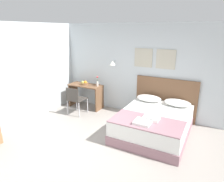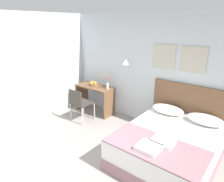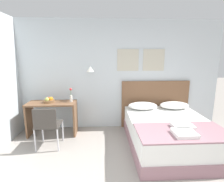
# 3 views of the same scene
# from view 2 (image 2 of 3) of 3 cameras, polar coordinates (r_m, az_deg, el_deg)

# --- Properties ---
(wall_back) EXTENTS (5.30, 0.31, 2.65)m
(wall_back) POSITION_cam_2_polar(r_m,az_deg,el_deg) (4.81, 10.70, 5.73)
(wall_back) COLOR silver
(wall_back) RESTS_ON ground_plane
(bed) EXTENTS (1.58, 1.98, 0.56)m
(bed) POSITION_cam_2_polar(r_m,az_deg,el_deg) (3.90, 15.93, -14.87)
(bed) COLOR gray
(bed) RESTS_ON ground_plane
(headboard) EXTENTS (1.70, 0.06, 1.19)m
(headboard) POSITION_cam_2_polar(r_m,az_deg,el_deg) (4.61, 21.38, -5.53)
(headboard) COLOR brown
(headboard) RESTS_ON ground_plane
(pillow_left) EXTENTS (0.69, 0.42, 0.16)m
(pillow_left) POSITION_cam_2_polar(r_m,az_deg,el_deg) (4.45, 15.61, -5.10)
(pillow_left) COLOR white
(pillow_left) RESTS_ON bed
(pillow_right) EXTENTS (0.69, 0.42, 0.16)m
(pillow_right) POSITION_cam_2_polar(r_m,az_deg,el_deg) (4.25, 25.13, -7.43)
(pillow_right) COLOR white
(pillow_right) RESTS_ON bed
(throw_blanket) EXTENTS (1.53, 0.79, 0.02)m
(throw_blanket) POSITION_cam_2_polar(r_m,az_deg,el_deg) (3.29, 12.26, -15.25)
(throw_blanket) COLOR gray
(throw_blanket) RESTS_ON bed
(folded_towel_near_foot) EXTENTS (0.35, 0.28, 0.06)m
(folded_towel_near_foot) POSITION_cam_2_polar(r_m,az_deg,el_deg) (3.36, 14.24, -13.81)
(folded_towel_near_foot) COLOR white
(folded_towel_near_foot) RESTS_ON throw_blanket
(folded_towel_mid_bed) EXTENTS (0.34, 0.33, 0.06)m
(folded_towel_mid_bed) POSITION_cam_2_polar(r_m,az_deg,el_deg) (3.18, 10.40, -15.54)
(folded_towel_mid_bed) COLOR white
(folded_towel_mid_bed) RESTS_ON throw_blanket
(desk) EXTENTS (1.08, 0.49, 0.76)m
(desk) POSITION_cam_2_polar(r_m,az_deg,el_deg) (5.55, -4.93, -0.95)
(desk) COLOR brown
(desk) RESTS_ON ground_plane
(desk_chair) EXTENTS (0.47, 0.47, 0.85)m
(desk_chair) POSITION_cam_2_polar(r_m,az_deg,el_deg) (5.07, -9.32, -3.15)
(desk_chair) COLOR #3D3833
(desk_chair) RESTS_ON ground_plane
(fruit_bowl) EXTENTS (0.26, 0.26, 0.13)m
(fruit_bowl) POSITION_cam_2_polar(r_m,az_deg,el_deg) (5.51, -5.32, 2.04)
(fruit_bowl) COLOR brown
(fruit_bowl) RESTS_ON desk
(flower_vase) EXTENTS (0.06, 0.06, 0.32)m
(flower_vase) POSITION_cam_2_polar(r_m,az_deg,el_deg) (5.17, -1.31, 1.97)
(flower_vase) COLOR silver
(flower_vase) RESTS_ON desk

